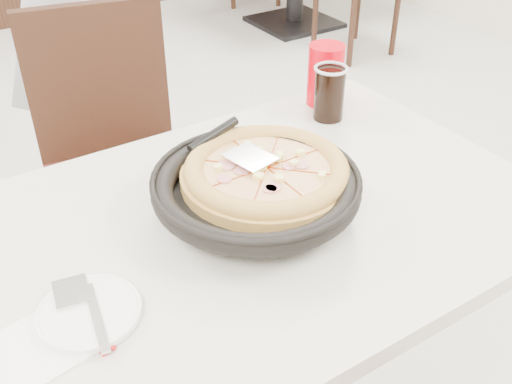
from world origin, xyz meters
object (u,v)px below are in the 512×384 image
pizza_pan (256,195)px  cola_glass (329,95)px  pizza (266,177)px  main_table (252,342)px  chair_far (121,179)px  side_plate (89,313)px  red_cup (325,75)px

pizza_pan → cola_glass: bearing=33.0°
pizza → cola_glass: size_ratio=2.66×
main_table → chair_far: (-0.04, 0.68, 0.10)m
main_table → pizza: size_ratio=3.47×
chair_far → pizza: (0.09, -0.66, 0.34)m
pizza_pan → side_plate: (-0.38, -0.09, -0.03)m
main_table → red_cup: bearing=36.4°
main_table → cola_glass: bearing=32.2°
side_plate → main_table: bearing=14.2°
side_plate → red_cup: 0.90m
red_cup → pizza_pan: bearing=-142.9°
cola_glass → red_cup: (0.05, 0.08, 0.02)m
pizza → cola_glass: bearing=33.4°
side_plate → pizza_pan: bearing=13.8°
pizza_pan → red_cup: (0.42, 0.32, 0.04)m
red_cup → side_plate: bearing=-152.7°
main_table → cola_glass: 0.64m
main_table → side_plate: side_plate is taller
main_table → pizza_pan: size_ratio=3.39×
chair_far → cola_glass: bearing=144.8°
main_table → red_cup: (0.43, 0.32, 0.45)m
pizza_pan → side_plate: bearing=-166.2°
red_cup → chair_far: bearing=142.5°
chair_far → pizza: size_ratio=2.75×
main_table → cola_glass: cola_glass is taller
pizza_pan → cola_glass: 0.45m
chair_far → red_cup: bearing=153.1°
pizza_pan → pizza: pizza is taller
cola_glass → red_cup: 0.09m
main_table → side_plate: (-0.37, -0.09, 0.38)m
chair_far → pizza_pan: size_ratio=2.68×
red_cup → cola_glass: bearing=-121.2°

